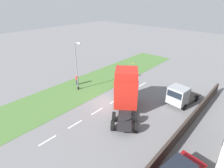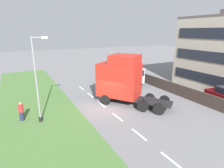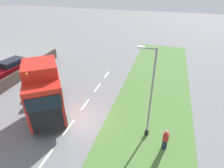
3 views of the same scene
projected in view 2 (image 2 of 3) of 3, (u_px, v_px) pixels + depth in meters
ground_plane at (106, 108)px, 18.19m from camera, size 120.00×120.00×0.00m
grass_verge at (41, 121)px, 15.51m from camera, size 7.00×44.00×0.01m
lane_markings at (109, 110)px, 17.60m from camera, size 0.16×17.80×0.00m
boundary_wall at (174, 89)px, 22.04m from camera, size 0.25×24.00×1.28m
lorry_cab at (121, 79)px, 18.79m from camera, size 6.19×7.17×5.11m
flatbed_truck at (133, 76)px, 25.05m from camera, size 2.61×5.36×2.58m
lamp_post at (38, 84)px, 14.58m from camera, size 1.26×0.28×6.83m
pedestrian at (21, 112)px, 15.40m from camera, size 0.39×0.39×1.61m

